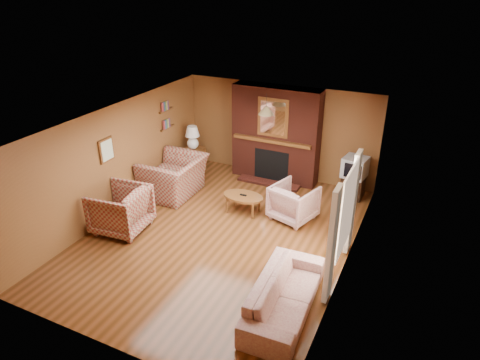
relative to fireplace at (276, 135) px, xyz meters
The scene contains 20 objects.
floor 3.21m from the fireplace, 90.00° to the right, with size 6.50×6.50×0.00m, color #48270F.
ceiling 3.22m from the fireplace, 90.00° to the right, with size 6.50×6.50×0.00m, color silver.
wall_back 0.27m from the fireplace, 90.00° to the left, with size 6.50×6.50×0.00m, color brown.
wall_front 6.23m from the fireplace, 90.00° to the right, with size 6.50×6.50×0.00m, color brown.
wall_left 3.89m from the fireplace, 129.95° to the right, with size 6.50×6.50×0.00m, color brown.
wall_right 3.89m from the fireplace, 50.05° to the right, with size 6.50×6.50×0.00m, color brown.
fireplace is the anchor object (origin of this frame).
window_right 4.02m from the fireplace, 52.40° to the right, with size 0.10×1.85×2.00m.
bookshelf 2.72m from the fireplace, 156.05° to the right, with size 0.09×0.55×0.71m.
botanical_print 4.12m from the fireplace, 126.90° to the right, with size 0.05×0.40×0.50m.
pendant_light 1.07m from the fireplace, 90.00° to the right, with size 0.36×0.36×0.48m.
plaid_loveseat 2.72m from the fireplace, 134.87° to the right, with size 1.42×1.24×0.92m, color maroon.
plaid_armchair 4.22m from the fireplace, 117.96° to the right, with size 1.01×1.04×0.95m, color maroon.
floral_sofa 4.94m from the fireplace, 67.01° to the right, with size 2.08×0.82×0.61m, color #BBAB91.
floral_armchair 2.20m from the fireplace, 57.37° to the right, with size 0.85×0.87×0.79m, color #BBAB91.
coffee_table 2.10m from the fireplace, 89.69° to the right, with size 0.92×0.57×0.43m.
side_table 2.33m from the fireplace, 165.71° to the right, with size 0.49×0.49×0.65m, color brown.
table_lamp 2.17m from the fireplace, 165.71° to the right, with size 0.38×0.38×0.62m.
tv_stand 2.25m from the fireplace, ahead, with size 0.49×0.45×0.54m, color black.
crt_tv 2.10m from the fireplace, ahead, with size 0.59×0.59×0.48m.
Camera 1 is at (3.50, -6.50, 4.82)m, focal length 32.00 mm.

